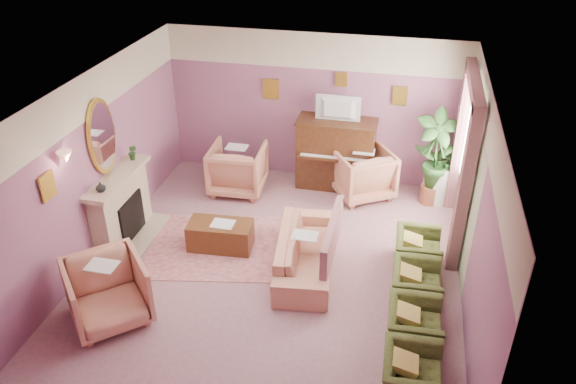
% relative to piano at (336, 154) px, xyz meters
% --- Properties ---
extents(floor, '(5.50, 6.00, 0.01)m').
position_rel_piano_xyz_m(floor, '(-0.50, -2.68, -0.65)').
color(floor, gray).
rests_on(floor, ground).
extents(ceiling, '(5.50, 6.00, 0.01)m').
position_rel_piano_xyz_m(ceiling, '(-0.50, -2.68, 2.15)').
color(ceiling, silver).
rests_on(ceiling, wall_back).
extents(wall_back, '(5.50, 0.02, 2.80)m').
position_rel_piano_xyz_m(wall_back, '(-0.50, 0.32, 0.75)').
color(wall_back, '#734C6F').
rests_on(wall_back, floor).
extents(wall_front, '(5.50, 0.02, 2.80)m').
position_rel_piano_xyz_m(wall_front, '(-0.50, -5.68, 0.75)').
color(wall_front, '#734C6F').
rests_on(wall_front, floor).
extents(wall_left, '(0.02, 6.00, 2.80)m').
position_rel_piano_xyz_m(wall_left, '(-3.25, -2.68, 0.75)').
color(wall_left, '#734C6F').
rests_on(wall_left, floor).
extents(wall_right, '(0.02, 6.00, 2.80)m').
position_rel_piano_xyz_m(wall_right, '(2.25, -2.68, 0.75)').
color(wall_right, '#734C6F').
rests_on(wall_right, floor).
extents(picture_rail_band, '(5.50, 0.01, 0.65)m').
position_rel_piano_xyz_m(picture_rail_band, '(-0.50, 0.31, 1.82)').
color(picture_rail_band, beige).
rests_on(picture_rail_band, wall_back).
extents(stripe_panel, '(0.01, 3.00, 2.15)m').
position_rel_piano_xyz_m(stripe_panel, '(2.23, -1.38, 0.42)').
color(stripe_panel, '#B2C597').
rests_on(stripe_panel, wall_right).
extents(fireplace_surround, '(0.30, 1.40, 1.10)m').
position_rel_piano_xyz_m(fireplace_surround, '(-3.09, -2.48, -0.10)').
color(fireplace_surround, '#BEAA8A').
rests_on(fireplace_surround, floor).
extents(fireplace_inset, '(0.18, 0.72, 0.68)m').
position_rel_piano_xyz_m(fireplace_inset, '(-2.99, -2.48, -0.25)').
color(fireplace_inset, black).
rests_on(fireplace_inset, floor).
extents(fire_ember, '(0.06, 0.54, 0.10)m').
position_rel_piano_xyz_m(fire_ember, '(-2.95, -2.48, -0.43)').
color(fire_ember, '#F2380F').
rests_on(fire_ember, floor).
extents(mantel_shelf, '(0.40, 1.55, 0.07)m').
position_rel_piano_xyz_m(mantel_shelf, '(-3.06, -2.48, 0.47)').
color(mantel_shelf, '#BEAA8A').
rests_on(mantel_shelf, fireplace_surround).
extents(hearth, '(0.55, 1.50, 0.02)m').
position_rel_piano_xyz_m(hearth, '(-2.89, -2.48, -0.64)').
color(hearth, '#BEAA8A').
rests_on(hearth, floor).
extents(mirror_frame, '(0.04, 0.72, 1.20)m').
position_rel_piano_xyz_m(mirror_frame, '(-3.20, -2.48, 1.15)').
color(mirror_frame, gold).
rests_on(mirror_frame, wall_left).
extents(mirror_glass, '(0.01, 0.60, 1.06)m').
position_rel_piano_xyz_m(mirror_glass, '(-3.17, -2.48, 1.15)').
color(mirror_glass, white).
rests_on(mirror_glass, wall_left).
extents(sconce_shade, '(0.20, 0.20, 0.16)m').
position_rel_piano_xyz_m(sconce_shade, '(-3.12, -3.53, 1.33)').
color(sconce_shade, '#FFA485').
rests_on(sconce_shade, wall_left).
extents(piano, '(1.40, 0.60, 1.30)m').
position_rel_piano_xyz_m(piano, '(0.00, 0.00, 0.00)').
color(piano, '#3E2110').
rests_on(piano, floor).
extents(piano_keyshelf, '(1.30, 0.12, 0.06)m').
position_rel_piano_xyz_m(piano_keyshelf, '(-0.00, -0.35, 0.07)').
color(piano_keyshelf, '#3E2110').
rests_on(piano_keyshelf, piano).
extents(piano_keys, '(1.20, 0.08, 0.02)m').
position_rel_piano_xyz_m(piano_keys, '(0.00, -0.35, 0.11)').
color(piano_keys, white).
rests_on(piano_keys, piano).
extents(piano_top, '(1.45, 0.65, 0.04)m').
position_rel_piano_xyz_m(piano_top, '(0.00, 0.00, 0.66)').
color(piano_top, '#3E2110').
rests_on(piano_top, piano).
extents(television, '(0.80, 0.12, 0.48)m').
position_rel_piano_xyz_m(television, '(0.00, -0.05, 0.95)').
color(television, black).
rests_on(television, piano).
extents(print_back_left, '(0.30, 0.03, 0.38)m').
position_rel_piano_xyz_m(print_back_left, '(-1.30, 0.28, 1.07)').
color(print_back_left, gold).
rests_on(print_back_left, wall_back).
extents(print_back_right, '(0.26, 0.03, 0.34)m').
position_rel_piano_xyz_m(print_back_right, '(1.05, 0.28, 1.13)').
color(print_back_right, gold).
rests_on(print_back_right, wall_back).
extents(print_back_mid, '(0.22, 0.03, 0.26)m').
position_rel_piano_xyz_m(print_back_mid, '(0.00, 0.28, 1.35)').
color(print_back_mid, gold).
rests_on(print_back_mid, wall_back).
extents(print_left_wall, '(0.03, 0.28, 0.36)m').
position_rel_piano_xyz_m(print_left_wall, '(-3.21, -3.88, 1.07)').
color(print_left_wall, gold).
rests_on(print_left_wall, wall_left).
extents(window_blind, '(0.03, 1.40, 1.80)m').
position_rel_piano_xyz_m(window_blind, '(2.20, -1.13, 1.05)').
color(window_blind, beige).
rests_on(window_blind, wall_right).
extents(curtain_left, '(0.16, 0.34, 2.60)m').
position_rel_piano_xyz_m(curtain_left, '(2.12, -2.05, 0.65)').
color(curtain_left, '#8C535B').
rests_on(curtain_left, floor).
extents(curtain_right, '(0.16, 0.34, 2.60)m').
position_rel_piano_xyz_m(curtain_right, '(2.12, -0.21, 0.65)').
color(curtain_right, '#8C535B').
rests_on(curtain_right, floor).
extents(pelmet, '(0.16, 2.20, 0.16)m').
position_rel_piano_xyz_m(pelmet, '(2.12, -1.13, 1.91)').
color(pelmet, '#8C535B').
rests_on(pelmet, wall_right).
extents(mantel_plant, '(0.16, 0.16, 0.28)m').
position_rel_piano_xyz_m(mantel_plant, '(-3.05, -1.93, 0.64)').
color(mantel_plant, '#254F1F').
rests_on(mantel_plant, mantel_shelf).
extents(mantel_vase, '(0.16, 0.16, 0.16)m').
position_rel_piano_xyz_m(mantel_vase, '(-3.05, -2.98, 0.58)').
color(mantel_vase, beige).
rests_on(mantel_vase, mantel_shelf).
extents(area_rug, '(2.79, 2.23, 0.01)m').
position_rel_piano_xyz_m(area_rug, '(-1.36, -2.37, -0.64)').
color(area_rug, '#B2696E').
rests_on(area_rug, floor).
extents(coffee_table, '(1.03, 0.57, 0.45)m').
position_rel_piano_xyz_m(coffee_table, '(-1.46, -2.41, -0.43)').
color(coffee_table, '#532F16').
rests_on(coffee_table, floor).
extents(table_paper, '(0.35, 0.28, 0.01)m').
position_rel_piano_xyz_m(table_paper, '(-1.41, -2.41, -0.20)').
color(table_paper, silver).
rests_on(table_paper, coffee_table).
extents(sofa, '(0.68, 2.03, 0.82)m').
position_rel_piano_xyz_m(sofa, '(-0.06, -2.62, -0.24)').
color(sofa, tan).
rests_on(sofa, floor).
extents(sofa_throw, '(0.10, 1.53, 0.56)m').
position_rel_piano_xyz_m(sofa_throw, '(0.34, -2.62, -0.05)').
color(sofa_throw, '#8C535B').
rests_on(sofa_throw, sofa).
extents(floral_armchair_left, '(0.96, 0.96, 1.00)m').
position_rel_piano_xyz_m(floral_armchair_left, '(-1.73, -0.59, -0.15)').
color(floral_armchair_left, tan).
rests_on(floral_armchair_left, floor).
extents(floral_armchair_right, '(0.96, 0.96, 1.00)m').
position_rel_piano_xyz_m(floral_armchair_right, '(0.54, -0.25, -0.15)').
color(floral_armchair_right, tan).
rests_on(floral_armchair_right, floor).
extents(floral_armchair_front, '(0.96, 0.96, 1.00)m').
position_rel_piano_xyz_m(floral_armchair_front, '(-2.37, -4.29, -0.15)').
color(floral_armchair_front, tan).
rests_on(floral_armchair_front, floor).
extents(olive_chair_a, '(0.55, 0.79, 0.68)m').
position_rel_piano_xyz_m(olive_chair_a, '(1.60, -4.62, -0.31)').
color(olive_chair_a, '#424D20').
rests_on(olive_chair_a, floor).
extents(olive_chair_b, '(0.55, 0.79, 0.68)m').
position_rel_piano_xyz_m(olive_chair_b, '(1.60, -3.80, -0.31)').
color(olive_chair_b, '#424D20').
rests_on(olive_chair_b, floor).
extents(olive_chair_c, '(0.55, 0.79, 0.68)m').
position_rel_piano_xyz_m(olive_chair_c, '(1.60, -2.98, -0.31)').
color(olive_chair_c, '#424D20').
rests_on(olive_chair_c, floor).
extents(olive_chair_d, '(0.55, 0.79, 0.68)m').
position_rel_piano_xyz_m(olive_chair_d, '(1.60, -2.16, -0.31)').
color(olive_chair_d, '#424D20').
rests_on(olive_chair_d, floor).
extents(side_table, '(0.52, 0.52, 0.70)m').
position_rel_piano_xyz_m(side_table, '(1.89, -0.13, -0.30)').
color(side_table, silver).
rests_on(side_table, floor).
extents(side_plant_big, '(0.30, 0.30, 0.34)m').
position_rel_piano_xyz_m(side_plant_big, '(1.89, -0.13, 0.22)').
color(side_plant_big, '#254F1F').
rests_on(side_plant_big, side_table).
extents(side_plant_small, '(0.16, 0.16, 0.28)m').
position_rel_piano_xyz_m(side_plant_small, '(2.01, -0.23, 0.19)').
color(side_plant_small, '#254F1F').
rests_on(side_plant_small, side_table).
extents(palm_pot, '(0.34, 0.34, 0.34)m').
position_rel_piano_xyz_m(palm_pot, '(1.76, -0.24, -0.48)').
color(palm_pot, brown).
rests_on(palm_pot, floor).
extents(palm_plant, '(0.76, 0.76, 1.44)m').
position_rel_piano_xyz_m(palm_plant, '(1.76, -0.24, 0.41)').
color(palm_plant, '#254F1F').
rests_on(palm_plant, palm_pot).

